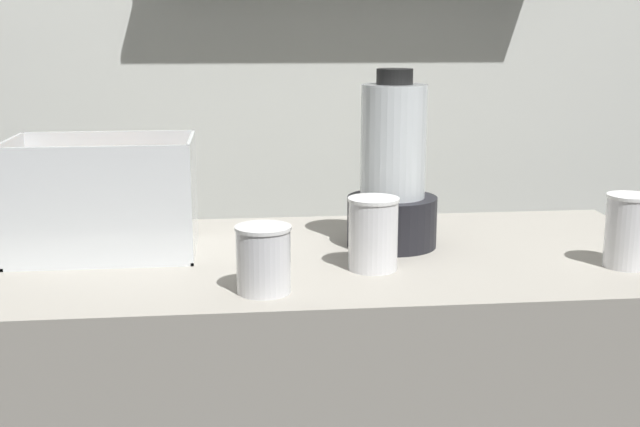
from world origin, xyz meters
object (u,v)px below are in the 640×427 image
(blender_pitcher, at_px, (393,178))
(juice_cup_orange_middle, at_px, (628,234))
(carrot_display_bin, at_px, (106,219))
(juice_cup_pomegranate_left, at_px, (373,236))
(juice_cup_mango_far_left, at_px, (264,262))

(blender_pitcher, height_order, juice_cup_orange_middle, blender_pitcher)
(carrot_display_bin, bearing_deg, juice_cup_orange_middle, -11.80)
(juice_cup_pomegranate_left, distance_m, juice_cup_orange_middle, 0.46)
(blender_pitcher, bearing_deg, juice_cup_pomegranate_left, -112.53)
(carrot_display_bin, xyz_separation_m, blender_pitcher, (0.56, -0.01, 0.07))
(blender_pitcher, relative_size, juice_cup_mango_far_left, 3.13)
(juice_cup_orange_middle, bearing_deg, blender_pitcher, 154.30)
(carrot_display_bin, distance_m, juice_cup_mango_far_left, 0.40)
(blender_pitcher, distance_m, juice_cup_orange_middle, 0.45)
(carrot_display_bin, relative_size, juice_cup_mango_far_left, 3.08)
(juice_cup_mango_far_left, xyz_separation_m, juice_cup_orange_middle, (0.66, 0.08, 0.01))
(carrot_display_bin, xyz_separation_m, juice_cup_orange_middle, (0.96, -0.20, -0.01))
(carrot_display_bin, bearing_deg, juice_cup_pomegranate_left, -18.51)
(juice_cup_orange_middle, bearing_deg, carrot_display_bin, 168.20)
(carrot_display_bin, relative_size, juice_cup_orange_middle, 2.57)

